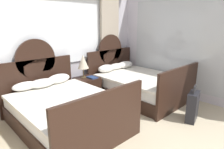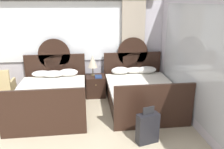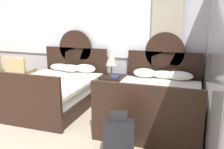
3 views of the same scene
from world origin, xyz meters
name	(u,v)px [view 2 (image 2 of 3)]	position (x,y,z in m)	size (l,w,h in m)	color
wall_back_window	(41,43)	(0.00, 4.13, 1.45)	(6.83, 0.22, 2.70)	silver
wall_right_mirror	(202,65)	(3.45, 1.79, 1.35)	(0.08, 4.73, 2.70)	silver
bed_near_window	(52,96)	(0.35, 2.96, 0.34)	(1.65, 2.25, 1.57)	black
bed_near_mirror	(140,92)	(2.55, 2.96, 0.34)	(1.65, 2.25, 1.57)	black
nightstand_between_beds	(95,86)	(1.45, 3.67, 0.29)	(0.52, 0.55, 0.58)	black
table_lamp_on_nightstand	(93,62)	(1.39, 3.73, 0.97)	(0.27, 0.27, 0.57)	brown
book_on_nightstand	(98,77)	(1.53, 3.57, 0.59)	(0.18, 0.26, 0.03)	navy
armchair_by_window_left	(1,85)	(-0.96, 3.46, 0.49)	(0.57, 0.57, 0.93)	tan
suitcase_on_floor	(148,128)	(2.29, 1.35, 0.30)	(0.44, 0.27, 0.73)	black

